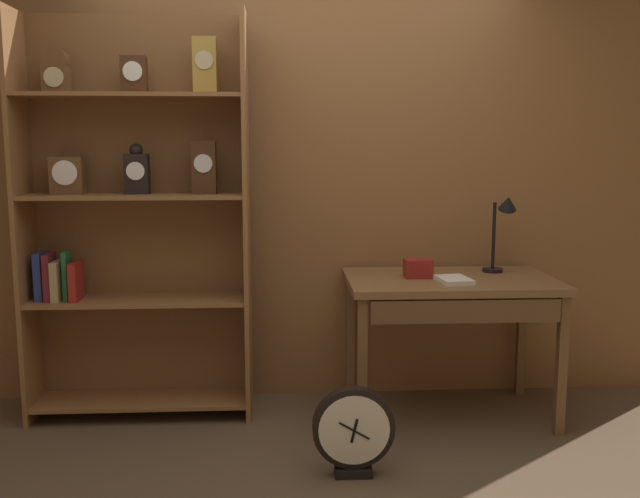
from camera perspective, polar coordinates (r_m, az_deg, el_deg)
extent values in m
plane|color=brown|center=(3.22, -0.25, -19.76)|extent=(10.00, 10.00, 0.00)
cube|color=brown|center=(4.18, -1.19, 5.41)|extent=(4.80, 0.05, 2.60)
cube|color=brown|center=(4.09, -23.18, 2.10)|extent=(0.02, 0.33, 2.24)
cube|color=brown|center=(3.85, -6.05, 2.38)|extent=(0.03, 0.33, 2.24)
cube|color=brown|center=(4.08, -14.43, 2.50)|extent=(1.23, 0.01, 2.24)
cube|color=brown|center=(4.16, -14.33, -11.95)|extent=(1.18, 0.31, 0.02)
cube|color=brown|center=(4.00, -14.63, -4.12)|extent=(1.18, 0.31, 0.02)
cube|color=brown|center=(3.92, -14.95, 4.21)|extent=(1.18, 0.31, 0.02)
cube|color=brown|center=(3.92, -15.26, 12.06)|extent=(1.18, 0.31, 0.02)
cube|color=brown|center=(4.04, -20.85, 12.85)|extent=(0.14, 0.08, 0.14)
cylinder|color=brown|center=(4.05, -20.92, 14.18)|extent=(0.14, 0.08, 0.14)
cylinder|color=#C6B78C|center=(4.00, -21.05, 13.06)|extent=(0.10, 0.01, 0.10)
cube|color=brown|center=(4.02, -20.02, 5.70)|extent=(0.17, 0.10, 0.20)
cylinder|color=white|center=(3.97, -20.25, 5.90)|extent=(0.13, 0.01, 0.13)
cube|color=#472816|center=(3.93, -15.03, 13.65)|extent=(0.13, 0.07, 0.20)
cylinder|color=white|center=(3.89, -15.16, 13.93)|extent=(0.10, 0.01, 0.10)
cube|color=black|center=(3.93, -14.80, 5.98)|extent=(0.13, 0.07, 0.22)
sphere|color=black|center=(3.92, -14.87, 7.86)|extent=(0.07, 0.07, 0.07)
cylinder|color=white|center=(3.88, -14.93, 6.21)|extent=(0.10, 0.01, 0.10)
cube|color=#B28C38|center=(3.88, -9.42, 14.63)|extent=(0.13, 0.10, 0.30)
cylinder|color=#C6B78C|center=(3.83, -9.51, 15.07)|extent=(0.10, 0.01, 0.10)
cube|color=#472816|center=(3.85, -9.50, 6.62)|extent=(0.13, 0.08, 0.29)
cylinder|color=silver|center=(3.81, -9.58, 6.95)|extent=(0.10, 0.01, 0.10)
cube|color=navy|center=(4.12, -21.92, -2.09)|extent=(0.04, 0.15, 0.26)
cube|color=maroon|center=(4.08, -21.33, -2.16)|extent=(0.04, 0.14, 0.26)
cube|color=tan|center=(4.07, -20.74, -2.46)|extent=(0.04, 0.16, 0.22)
cube|color=#236638|center=(4.06, -20.05, -2.06)|extent=(0.02, 0.12, 0.27)
cube|color=maroon|center=(4.04, -19.41, -2.52)|extent=(0.04, 0.17, 0.21)
cube|color=brown|center=(3.94, 10.67, -2.61)|extent=(1.16, 0.72, 0.04)
cube|color=brown|center=(3.65, 3.48, -9.83)|extent=(0.05, 0.05, 0.76)
cube|color=brown|center=(3.91, 19.22, -9.04)|extent=(0.05, 0.05, 0.76)
cube|color=brown|center=(4.24, 2.51, -7.21)|extent=(0.05, 0.05, 0.76)
cube|color=brown|center=(4.46, 16.21, -6.73)|extent=(0.05, 0.05, 0.76)
cube|color=brown|center=(3.64, 11.90, -5.02)|extent=(0.98, 0.03, 0.12)
cylinder|color=black|center=(4.16, 13.98, -1.69)|extent=(0.12, 0.12, 0.02)
cylinder|color=black|center=(4.13, 14.08, 1.08)|extent=(0.02, 0.02, 0.39)
cone|color=black|center=(4.08, 15.19, 3.67)|extent=(0.11, 0.14, 0.12)
cube|color=maroon|center=(3.90, 8.07, -1.58)|extent=(0.15, 0.12, 0.10)
cube|color=silver|center=(3.80, 10.92, -2.51)|extent=(0.19, 0.24, 0.02)
cube|color=black|center=(3.41, 2.74, -17.72)|extent=(0.17, 0.11, 0.04)
cylinder|color=black|center=(3.32, 2.77, -14.44)|extent=(0.38, 0.06, 0.38)
cylinder|color=silver|center=(3.29, 2.83, -14.67)|extent=(0.33, 0.01, 0.33)
cube|color=black|center=(3.29, 2.84, -14.70)|extent=(0.04, 0.01, 0.11)
cube|color=black|center=(3.28, 2.84, -14.70)|extent=(0.14, 0.01, 0.09)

